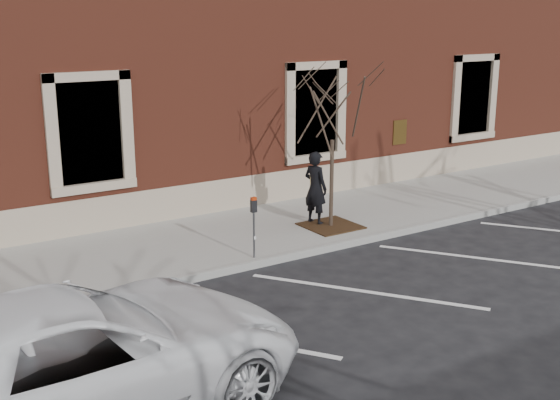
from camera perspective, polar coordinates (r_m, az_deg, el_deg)
ground at (r=14.53m, az=1.30°, el=-4.70°), size 120.00×120.00×0.00m
sidewalk_near at (r=15.90m, az=-2.28°, el=-2.68°), size 40.00×3.50×0.15m
curb_near at (r=14.47m, az=1.42°, el=-4.48°), size 40.00×0.12×0.15m
parking_stripes at (r=12.90m, az=6.90°, el=-7.39°), size 28.00×4.40×0.01m
building_civic at (r=20.56m, az=-11.24°, el=12.15°), size 40.00×8.62×8.00m
man at (r=16.14m, az=2.90°, el=0.99°), size 0.54×0.70×1.71m
parking_meter at (r=13.83m, az=-2.15°, el=-1.31°), size 0.11×0.09×1.25m
tree_grate at (r=16.15m, az=4.14°, el=-2.10°), size 1.19×1.19×0.03m
sapling at (r=15.60m, az=4.32°, el=6.86°), size 2.19×2.19×3.65m
white_truck at (r=9.04m, az=-16.72°, el=-12.33°), size 6.18×3.24×1.66m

